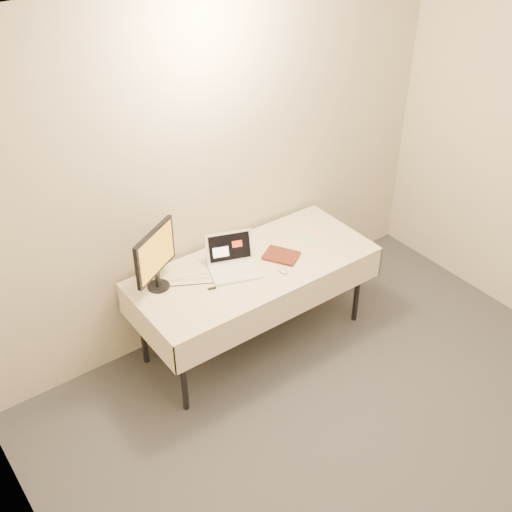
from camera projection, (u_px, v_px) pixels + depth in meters
back_wall at (218, 168)px, 4.70m from camera, size 4.00×0.10×2.70m
table at (254, 272)px, 4.79m from camera, size 1.86×0.81×0.74m
laptop at (233, 262)px, 4.69m from camera, size 0.44×0.42×0.24m
monitor at (155, 255)px, 4.38m from camera, size 0.41×0.25×0.47m
book at (277, 250)px, 4.70m from camera, size 0.17×0.12×0.25m
alarm_clock at (236, 246)px, 4.92m from camera, size 0.12×0.07×0.05m
clicker at (283, 270)px, 4.68m from camera, size 0.05×0.10×0.02m
paper_form at (304, 239)px, 5.04m from camera, size 0.14×0.25×0.00m
usb_dongle at (212, 288)px, 4.52m from camera, size 0.06×0.04×0.01m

